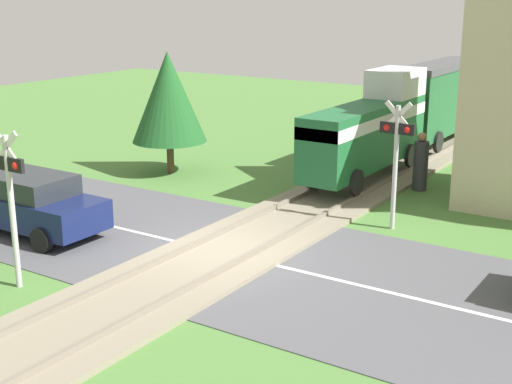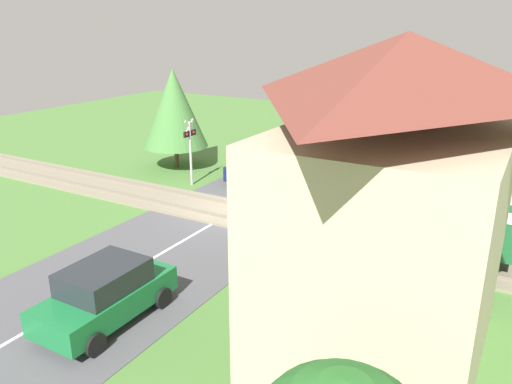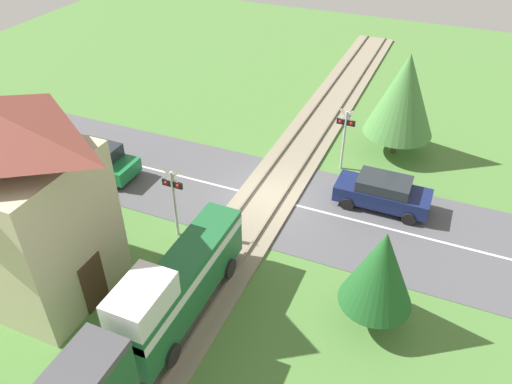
{
  "view_description": "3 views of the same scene",
  "coord_description": "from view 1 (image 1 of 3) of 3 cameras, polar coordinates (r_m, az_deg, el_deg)",
  "views": [
    {
      "loc": [
        9.05,
        -12.55,
        5.85
      ],
      "look_at": [
        0.0,
        1.27,
        1.2
      ],
      "focal_mm": 50.0,
      "sensor_mm": 36.0,
      "label": 1
    },
    {
      "loc": [
        16.47,
        10.74,
        7.62
      ],
      "look_at": [
        0.0,
        1.27,
        1.2
      ],
      "focal_mm": 35.0,
      "sensor_mm": 36.0,
      "label": 2
    },
    {
      "loc": [
        -6.86,
        17.33,
        13.83
      ],
      "look_at": [
        0.0,
        1.27,
        1.2
      ],
      "focal_mm": 35.0,
      "sensor_mm": 36.0,
      "label": 3
    }
  ],
  "objects": [
    {
      "name": "road_surface",
      "position": [
        16.54,
        -2.42,
        -4.97
      ],
      "size": [
        48.0,
        6.4,
        0.02
      ],
      "color": "#515156",
      "rests_on": "ground_plane"
    },
    {
      "name": "ground_plane",
      "position": [
        16.55,
        -2.42,
        -5.0
      ],
      "size": [
        60.0,
        60.0,
        0.0
      ],
      "primitive_type": "plane",
      "color": "#4C7A38"
    },
    {
      "name": "crossing_signal_east_approach",
      "position": [
        18.07,
        11.15,
        3.43
      ],
      "size": [
        0.9,
        0.18,
        3.29
      ],
      "color": "#B7B7B7",
      "rests_on": "ground_plane"
    },
    {
      "name": "tree_roadside_hedge",
      "position": [
        23.57,
        -7.02,
        7.55
      ],
      "size": [
        2.45,
        2.45,
        4.03
      ],
      "color": "brown",
      "rests_on": "ground_plane"
    },
    {
      "name": "train",
      "position": [
        25.5,
        12.08,
        6.37
      ],
      "size": [
        1.58,
        13.08,
        3.18
      ],
      "color": "#1E6033",
      "rests_on": "track_bed"
    },
    {
      "name": "track_bed",
      "position": [
        16.52,
        -2.42,
        -4.78
      ],
      "size": [
        2.8,
        48.0,
        0.24
      ],
      "color": "gray",
      "rests_on": "ground_plane"
    },
    {
      "name": "crossing_signal_west_approach",
      "position": [
        14.93,
        -19.08,
        0.27
      ],
      "size": [
        0.9,
        0.18,
        3.29
      ],
      "color": "#B7B7B7",
      "rests_on": "ground_plane"
    },
    {
      "name": "pedestrian_by_station",
      "position": [
        22.21,
        13.04,
        2.2
      ],
      "size": [
        0.44,
        0.44,
        1.78
      ],
      "color": "#333338",
      "rests_on": "ground_plane"
    },
    {
      "name": "car_near_crossing",
      "position": [
        18.61,
        -17.72,
        -0.8
      ],
      "size": [
        4.17,
        1.8,
        1.52
      ],
      "color": "#141E4C",
      "rests_on": "ground_plane"
    }
  ]
}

